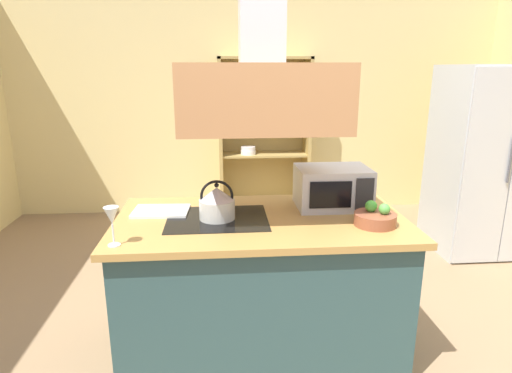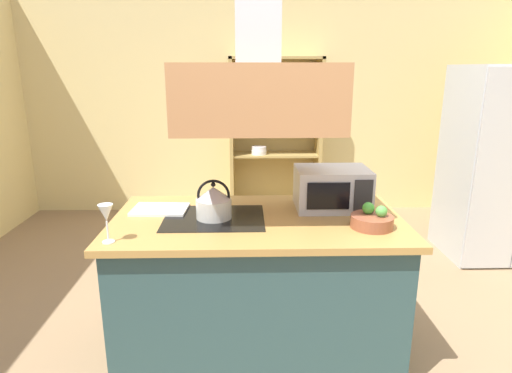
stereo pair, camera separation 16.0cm
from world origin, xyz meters
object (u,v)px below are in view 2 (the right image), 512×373
object	(u,v)px
kettle	(214,202)
wine_glass_on_counter	(106,215)
dish_cabinet	(275,147)
refrigerator	(501,164)
microwave	(332,188)
fruit_bowl	(372,220)
cutting_board	(160,209)

from	to	relation	value
kettle	wine_glass_on_counter	bearing A→B (deg)	-145.40
kettle	dish_cabinet	bearing A→B (deg)	78.61
refrigerator	kettle	size ratio (longest dim) A/B	7.61
microwave	wine_glass_on_counter	distance (m)	1.38
fruit_bowl	kettle	bearing A→B (deg)	168.85
dish_cabinet	microwave	world-z (taller)	dish_cabinet
wine_glass_on_counter	microwave	bearing A→B (deg)	23.24
cutting_board	fruit_bowl	distance (m)	1.30
cutting_board	wine_glass_on_counter	distance (m)	0.56
refrigerator	dish_cabinet	world-z (taller)	dish_cabinet
cutting_board	wine_glass_on_counter	world-z (taller)	wine_glass_on_counter
dish_cabinet	fruit_bowl	size ratio (longest dim) A/B	7.95
kettle	wine_glass_on_counter	size ratio (longest dim) A/B	1.15
kettle	cutting_board	xyz separation A→B (m)	(-0.35, 0.15, -0.09)
refrigerator	microwave	bearing A→B (deg)	-145.81
fruit_bowl	microwave	bearing A→B (deg)	114.04
kettle	microwave	xyz separation A→B (m)	(0.74, 0.18, 0.03)
refrigerator	fruit_bowl	size ratio (longest dim) A/B	7.56
refrigerator	kettle	distance (m)	2.97
refrigerator	cutting_board	distance (m)	3.22
kettle	fruit_bowl	xyz separation A→B (m)	(0.91, -0.18, -0.06)
refrigerator	cutting_board	bearing A→B (deg)	-156.33
refrigerator	wine_glass_on_counter	bearing A→B (deg)	-149.98
cutting_board	refrigerator	bearing A→B (deg)	23.67
microwave	cutting_board	bearing A→B (deg)	-178.21
refrigerator	wine_glass_on_counter	xyz separation A→B (m)	(-3.12, -1.80, 0.15)
dish_cabinet	fruit_bowl	bearing A→B (deg)	-83.10
fruit_bowl	cutting_board	bearing A→B (deg)	165.40
dish_cabinet	wine_glass_on_counter	bearing A→B (deg)	-109.11
refrigerator	wine_glass_on_counter	distance (m)	3.60
wine_glass_on_counter	fruit_bowl	xyz separation A→B (m)	(1.43, 0.18, -0.11)
kettle	refrigerator	bearing A→B (deg)	29.04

